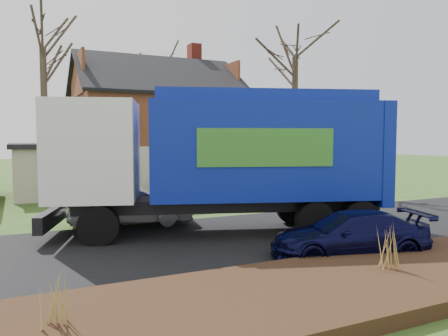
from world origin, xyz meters
name	(u,v)px	position (x,y,z in m)	size (l,w,h in m)	color
ground	(224,239)	(0.00, 0.00, 0.00)	(120.00, 120.00, 0.00)	#324D19
road	(224,239)	(0.00, 0.00, 0.01)	(80.00, 7.00, 0.02)	black
mulch_verge	(338,287)	(0.00, -5.30, 0.15)	(80.00, 3.50, 0.30)	black
main_house	(147,123)	(1.49, 13.91, 4.03)	(12.95, 8.95, 9.26)	beige
garbage_truck	(227,152)	(0.49, 0.79, 2.68)	(11.20, 6.19, 4.65)	black
silver_sedan	(131,206)	(-2.10, 3.41, 0.71)	(1.50, 4.29, 1.41)	#93969A
navy_wagon	(349,235)	(2.08, -3.28, 0.61)	(1.71, 4.20, 1.22)	black
tree_front_west	(42,25)	(-4.54, 9.52, 8.21)	(3.35, 3.35, 9.96)	#433428
tree_front_east	(296,35)	(9.50, 9.99, 9.28)	(4.11, 4.11, 11.42)	#403226
tree_back	(162,59)	(4.62, 20.85, 9.19)	(3.48, 3.48, 11.03)	#423728
grass_clump_west	(52,298)	(-5.34, -5.13, 0.75)	(0.34, 0.28, 0.89)	#A59448
grass_clump_mid	(388,247)	(1.49, -5.16, 0.79)	(0.35, 0.29, 0.97)	#A18447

